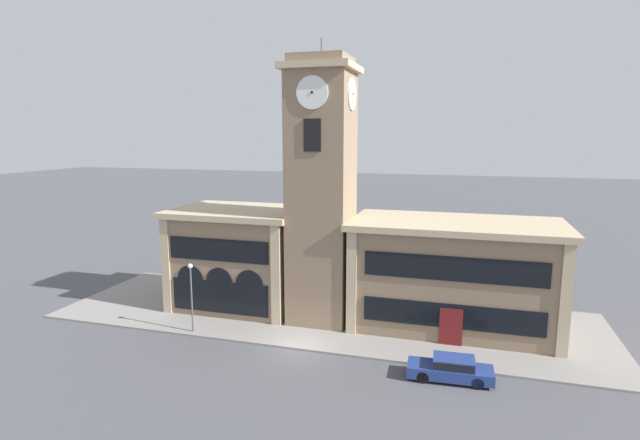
% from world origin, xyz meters
% --- Properties ---
extents(ground_plane, '(300.00, 300.00, 0.00)m').
position_xyz_m(ground_plane, '(0.00, 0.00, 0.00)').
color(ground_plane, '#4C4C51').
extents(sidewalk_kerb, '(41.57, 12.80, 0.15)m').
position_xyz_m(sidewalk_kerb, '(0.00, 6.40, 0.07)').
color(sidewalk_kerb, gray).
rests_on(sidewalk_kerb, ground_plane).
extents(clock_tower, '(5.05, 5.05, 20.66)m').
position_xyz_m(clock_tower, '(0.00, 5.66, 9.78)').
color(clock_tower, '#897056').
rests_on(clock_tower, ground_plane).
extents(town_hall_left_wing, '(10.55, 8.00, 8.10)m').
position_xyz_m(town_hall_left_wing, '(-7.40, 7.11, 4.08)').
color(town_hall_left_wing, '#897056').
rests_on(town_hall_left_wing, ground_plane).
extents(town_hall_right_wing, '(15.01, 8.00, 7.93)m').
position_xyz_m(town_hall_right_wing, '(9.63, 7.12, 3.99)').
color(town_hall_right_wing, '#897056').
rests_on(town_hall_right_wing, ground_plane).
extents(parked_car_near, '(4.92, 1.92, 1.39)m').
position_xyz_m(parked_car_near, '(9.85, -1.25, 0.73)').
color(parked_car_near, navy).
rests_on(parked_car_near, ground_plane).
extents(street_lamp, '(0.36, 0.36, 4.99)m').
position_xyz_m(street_lamp, '(-8.07, 0.60, 3.49)').
color(street_lamp, '#4C4C51').
rests_on(street_lamp, sidewalk_kerb).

